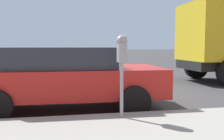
{
  "coord_description": "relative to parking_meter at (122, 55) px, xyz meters",
  "views": [
    {
      "loc": [
        -6.93,
        1.42,
        1.42
      ],
      "look_at": [
        -2.37,
        0.51,
        1.0
      ],
      "focal_mm": 42.0,
      "sensor_mm": 36.0,
      "label": 1
    }
  ],
  "objects": [
    {
      "name": "ground_plane",
      "position": [
        2.51,
        -0.37,
        -1.27
      ],
      "size": [
        220.0,
        220.0,
        0.0
      ],
      "primitive_type": "plane",
      "color": "#3D3A3A"
    },
    {
      "name": "parking_meter",
      "position": [
        0.0,
        0.0,
        0.0
      ],
      "size": [
        0.21,
        0.19,
        1.44
      ],
      "color": "gray",
      "rests_on": "sidewalk"
    },
    {
      "name": "car_red",
      "position": [
        1.54,
        0.93,
        -0.52
      ],
      "size": [
        2.16,
        4.31,
        1.4
      ],
      "rotation": [
        0.0,
        0.0,
        3.11
      ],
      "color": "#B21E19",
      "rests_on": "ground_plane"
    }
  ]
}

